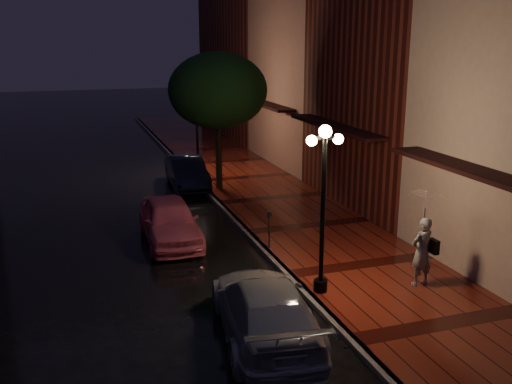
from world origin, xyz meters
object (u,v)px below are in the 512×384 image
object	(u,v)px
pink_car	(170,221)
woman_with_umbrella	(424,223)
streetlamp_far	(197,123)
navy_car	(187,172)
parking_meter	(269,226)
streetlamp_near	(323,200)
silver_car	(265,309)
street_tree	(218,93)

from	to	relation	value
pink_car	woman_with_umbrella	size ratio (longest dim) A/B	1.63
streetlamp_far	navy_car	distance (m)	2.85
parking_meter	pink_car	bearing A→B (deg)	120.83
streetlamp_near	silver_car	size ratio (longest dim) A/B	0.89
streetlamp_far	street_tree	world-z (taller)	street_tree
navy_car	parking_meter	world-z (taller)	navy_car
streetlamp_near	parking_meter	distance (m)	3.79
street_tree	parking_meter	distance (m)	8.35
streetlamp_near	woman_with_umbrella	world-z (taller)	streetlamp_near
silver_car	woman_with_umbrella	distance (m)	4.98
pink_car	woman_with_umbrella	world-z (taller)	woman_with_umbrella
navy_car	silver_car	size ratio (longest dim) A/B	0.86
parking_meter	silver_car	bearing A→B (deg)	-134.71
pink_car	parking_meter	distance (m)	3.36
streetlamp_near	navy_car	distance (m)	12.29
streetlamp_far	parking_meter	size ratio (longest dim) A/B	3.66
streetlamp_far	street_tree	xyz separation A→B (m)	(0.26, -3.01, 1.64)
streetlamp_near	parking_meter	bearing A→B (deg)	93.40
streetlamp_far	silver_car	size ratio (longest dim) A/B	0.89
streetlamp_far	pink_car	size ratio (longest dim) A/B	1.01
streetlamp_far	woman_with_umbrella	size ratio (longest dim) A/B	1.65
parking_meter	woman_with_umbrella	bearing A→B (deg)	-77.36
street_tree	navy_car	xyz separation A→B (m)	(-1.21, 1.12, -3.56)
street_tree	streetlamp_near	bearing A→B (deg)	-91.35
pink_car	woman_with_umbrella	bearing A→B (deg)	-44.82
silver_car	pink_car	bearing A→B (deg)	-74.87
streetlamp_far	parking_meter	world-z (taller)	streetlamp_far
street_tree	parking_meter	world-z (taller)	street_tree
streetlamp_near	pink_car	xyz separation A→B (m)	(-2.94, 5.30, -1.88)
streetlamp_far	navy_car	bearing A→B (deg)	-116.66
streetlamp_far	silver_car	world-z (taller)	streetlamp_far
pink_car	parking_meter	xyz separation A→B (m)	(2.74, -1.93, 0.14)
streetlamp_far	street_tree	distance (m)	3.44
pink_car	navy_car	xyz separation A→B (m)	(1.99, 6.81, -0.03)
woman_with_umbrella	pink_car	bearing A→B (deg)	-57.88
navy_car	woman_with_umbrella	size ratio (longest dim) A/B	1.60
street_tree	pink_car	world-z (taller)	street_tree
street_tree	pink_car	distance (m)	7.42
streetlamp_near	street_tree	bearing A→B (deg)	88.65
silver_car	parking_meter	bearing A→B (deg)	-102.88
streetlamp_far	parking_meter	bearing A→B (deg)	-91.08
street_tree	woman_with_umbrella	distance (m)	11.95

